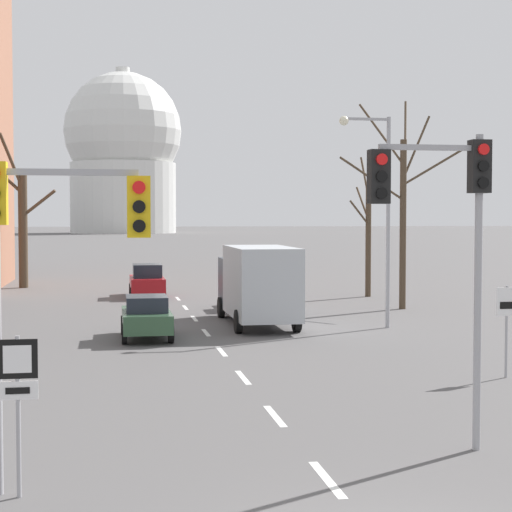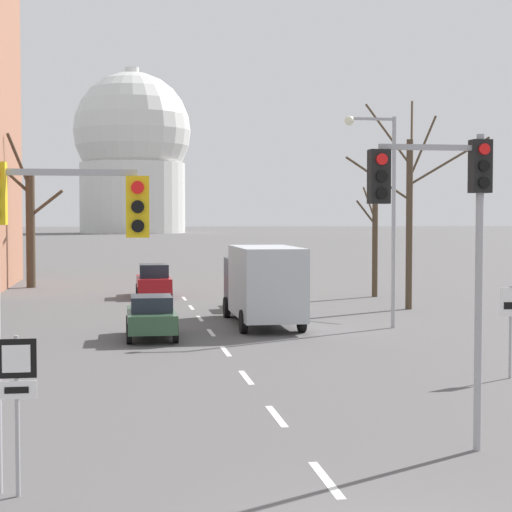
% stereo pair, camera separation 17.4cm
% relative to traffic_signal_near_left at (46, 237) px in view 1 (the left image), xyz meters
% --- Properties ---
extents(lane_stripe_0, '(0.16, 2.00, 0.01)m').
position_rel_traffic_signal_near_left_xyz_m(lane_stripe_0, '(4.43, -0.12, -3.96)').
color(lane_stripe_0, silver).
rests_on(lane_stripe_0, ground_plane).
extents(lane_stripe_1, '(0.16, 2.00, 0.01)m').
position_rel_traffic_signal_near_left_xyz_m(lane_stripe_1, '(4.43, 4.38, -3.96)').
color(lane_stripe_1, silver).
rests_on(lane_stripe_1, ground_plane).
extents(lane_stripe_2, '(0.16, 2.00, 0.01)m').
position_rel_traffic_signal_near_left_xyz_m(lane_stripe_2, '(4.43, 8.88, -3.96)').
color(lane_stripe_2, silver).
rests_on(lane_stripe_2, ground_plane).
extents(lane_stripe_3, '(0.16, 2.00, 0.01)m').
position_rel_traffic_signal_near_left_xyz_m(lane_stripe_3, '(4.43, 13.38, -3.96)').
color(lane_stripe_3, silver).
rests_on(lane_stripe_3, ground_plane).
extents(lane_stripe_4, '(0.16, 2.00, 0.01)m').
position_rel_traffic_signal_near_left_xyz_m(lane_stripe_4, '(4.43, 17.88, -3.96)').
color(lane_stripe_4, silver).
rests_on(lane_stripe_4, ground_plane).
extents(lane_stripe_5, '(0.16, 2.00, 0.01)m').
position_rel_traffic_signal_near_left_xyz_m(lane_stripe_5, '(4.43, 22.38, -3.96)').
color(lane_stripe_5, silver).
rests_on(lane_stripe_5, ground_plane).
extents(lane_stripe_6, '(0.16, 2.00, 0.01)m').
position_rel_traffic_signal_near_left_xyz_m(lane_stripe_6, '(4.43, 26.88, -3.96)').
color(lane_stripe_6, silver).
rests_on(lane_stripe_6, ground_plane).
extents(lane_stripe_7, '(0.16, 2.00, 0.01)m').
position_rel_traffic_signal_near_left_xyz_m(lane_stripe_7, '(4.43, 31.38, -3.96)').
color(lane_stripe_7, silver).
rests_on(lane_stripe_7, ground_plane).
extents(traffic_signal_near_left, '(2.53, 0.34, 5.21)m').
position_rel_traffic_signal_near_left_xyz_m(traffic_signal_near_left, '(0.00, 0.00, 0.00)').
color(traffic_signal_near_left, '#9E9EA3').
rests_on(traffic_signal_near_left, ground_plane).
extents(traffic_signal_near_right, '(2.26, 0.34, 5.77)m').
position_rel_traffic_signal_near_left_xyz_m(traffic_signal_near_right, '(6.95, 1.15, 0.41)').
color(traffic_signal_near_right, '#9E9EA3').
rests_on(traffic_signal_near_right, ground_plane).
extents(route_sign_post, '(0.60, 0.08, 2.48)m').
position_rel_traffic_signal_near_left_xyz_m(route_sign_post, '(-0.42, -0.22, -2.28)').
color(route_sign_post, '#9E9EA3').
rests_on(route_sign_post, ground_plane).
extents(speed_limit_sign, '(0.60, 0.08, 2.46)m').
position_rel_traffic_signal_near_left_xyz_m(speed_limit_sign, '(11.34, 7.68, -2.30)').
color(speed_limit_sign, '#9E9EA3').
rests_on(speed_limit_sign, ground_plane).
extents(street_lamp_right, '(2.04, 0.36, 8.13)m').
position_rel_traffic_signal_near_left_xyz_m(street_lamp_right, '(11.17, 18.15, 1.02)').
color(street_lamp_right, '#9E9EA3').
rests_on(street_lamp_right, ground_plane).
extents(sedan_near_left, '(1.93, 4.11, 1.74)m').
position_rel_traffic_signal_near_left_xyz_m(sedan_near_left, '(7.72, 25.94, -3.10)').
color(sedan_near_left, silver).
rests_on(sedan_near_left, ground_plane).
extents(sedan_near_right, '(1.75, 3.82, 1.53)m').
position_rel_traffic_signal_near_left_xyz_m(sedan_near_right, '(2.19, 16.62, -3.17)').
color(sedan_near_right, '#2D4C33').
rests_on(sedan_near_right, ground_plane).
extents(sedan_mid_centre, '(1.86, 4.30, 1.77)m').
position_rel_traffic_signal_near_left_xyz_m(sedan_mid_centre, '(2.88, 32.68, -3.09)').
color(sedan_mid_centre, maroon).
rests_on(sedan_mid_centre, ground_plane).
extents(delivery_truck, '(2.44, 7.20, 3.14)m').
position_rel_traffic_signal_near_left_xyz_m(delivery_truck, '(6.69, 19.74, -2.27)').
color(delivery_truck, '#333842').
rests_on(delivery_truck, ground_plane).
extents(bare_tree_left_near, '(4.07, 1.99, 9.26)m').
position_rel_traffic_signal_near_left_xyz_m(bare_tree_left_near, '(-4.32, 39.97, 0.03)').
color(bare_tree_left_near, '#473828').
rests_on(bare_tree_left_near, ground_plane).
extents(bare_tree_right_near, '(6.66, 2.96, 10.00)m').
position_rel_traffic_signal_near_left_xyz_m(bare_tree_right_near, '(14.44, 24.70, 0.79)').
color(bare_tree_right_near, '#473828').
rests_on(bare_tree_right_near, ground_plane).
extents(bare_tree_right_far, '(1.39, 2.51, 7.61)m').
position_rel_traffic_signal_near_left_xyz_m(bare_tree_right_far, '(14.64, 30.93, -0.67)').
color(bare_tree_right_far, '#473828').
rests_on(bare_tree_right_far, ground_plane).
extents(capitol_dome, '(32.29, 32.29, 45.61)m').
position_rel_traffic_signal_near_left_xyz_m(capitol_dome, '(4.43, 226.59, 18.25)').
color(capitol_dome, silver).
rests_on(capitol_dome, ground_plane).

